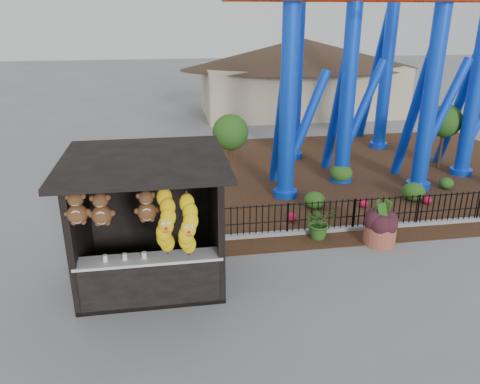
{
  "coord_description": "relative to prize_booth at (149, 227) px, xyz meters",
  "views": [
    {
      "loc": [
        -2.5,
        -8.8,
        6.0
      ],
      "look_at": [
        -0.83,
        1.5,
        2.0
      ],
      "focal_mm": 35.0,
      "sensor_mm": 36.0,
      "label": 1
    }
  ],
  "objects": [
    {
      "name": "ground",
      "position": [
        3.0,
        -0.92,
        -1.52
      ],
      "size": [
        120.0,
        120.0,
        0.0
      ],
      "primitive_type": "plane",
      "color": "slate",
      "rests_on": "ground"
    },
    {
      "name": "mulch_bed",
      "position": [
        7.0,
        7.08,
        -1.51
      ],
      "size": [
        18.0,
        12.0,
        0.02
      ],
      "primitive_type": "cube",
      "color": "#331E11",
      "rests_on": "ground"
    },
    {
      "name": "curb",
      "position": [
        7.0,
        2.08,
        -1.46
      ],
      "size": [
        18.0,
        0.18,
        0.12
      ],
      "primitive_type": "cube",
      "color": "gray",
      "rests_on": "ground"
    },
    {
      "name": "prize_booth",
      "position": [
        0.0,
        0.0,
        0.0
      ],
      "size": [
        3.5,
        3.4,
        3.12
      ],
      "color": "black",
      "rests_on": "ground"
    },
    {
      "name": "picket_fence",
      "position": [
        7.9,
        2.08,
        -1.02
      ],
      "size": [
        12.2,
        0.06,
        1.0
      ],
      "primitive_type": null,
      "color": "black",
      "rests_on": "ground"
    },
    {
      "name": "roller_coaster",
      "position": [
        8.12,
        7.31,
        4.92
      ],
      "size": [
        11.0,
        6.37,
        10.82
      ],
      "color": "blue",
      "rests_on": "ground"
    },
    {
      "name": "terracotta_planter",
      "position": [
        6.19,
        1.18,
        -1.25
      ],
      "size": [
        0.9,
        0.9,
        0.54
      ],
      "primitive_type": "cylinder",
      "rotation": [
        0.0,
        0.0,
        -0.03
      ],
      "color": "#9A4C38",
      "rests_on": "ground"
    },
    {
      "name": "planter_foliage",
      "position": [
        6.19,
        1.18,
        -0.65
      ],
      "size": [
        0.7,
        0.7,
        0.64
      ],
      "primitive_type": "ellipsoid",
      "color": "black",
      "rests_on": "terracotta_planter"
    },
    {
      "name": "potted_plant",
      "position": [
        4.65,
        1.78,
        -1.03
      ],
      "size": [
        0.92,
        0.8,
        0.98
      ],
      "primitive_type": "imported",
      "rotation": [
        0.0,
        0.0,
        0.05
      ],
      "color": "#1F591A",
      "rests_on": "ground"
    },
    {
      "name": "landscaping",
      "position": [
        8.0,
        4.84,
        -1.22
      ],
      "size": [
        8.7,
        3.93,
        0.68
      ],
      "color": "#254F17",
      "rests_on": "mulch_bed"
    },
    {
      "name": "pavilion",
      "position": [
        9.0,
        19.08,
        1.55
      ],
      "size": [
        15.0,
        15.0,
        4.8
      ],
      "color": "#BFAD8C",
      "rests_on": "ground"
    }
  ]
}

